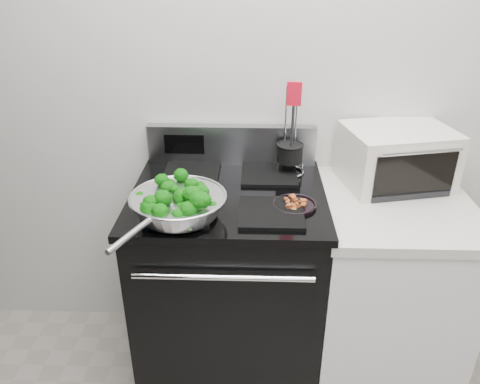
{
  "coord_description": "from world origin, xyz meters",
  "views": [
    {
      "loc": [
        -0.2,
        -0.27,
        1.82
      ],
      "look_at": [
        -0.25,
        1.36,
        0.98
      ],
      "focal_mm": 35.0,
      "sensor_mm": 36.0,
      "label": 1
    }
  ],
  "objects_px": {
    "skillet": "(178,204)",
    "bacon_plate": "(295,202)",
    "utensil_holder": "(290,158)",
    "gas_range": "(229,283)",
    "toaster_oven": "(396,157)"
  },
  "relations": [
    {
      "from": "skillet",
      "to": "bacon_plate",
      "type": "bearing_deg",
      "value": 36.16
    },
    {
      "from": "bacon_plate",
      "to": "utensil_holder",
      "type": "xyz_separation_m",
      "value": [
        -0.0,
        0.31,
        0.05
      ]
    },
    {
      "from": "gas_range",
      "to": "skillet",
      "type": "height_order",
      "value": "gas_range"
    },
    {
      "from": "bacon_plate",
      "to": "skillet",
      "type": "bearing_deg",
      "value": -167.66
    },
    {
      "from": "bacon_plate",
      "to": "utensil_holder",
      "type": "bearing_deg",
      "value": 90.41
    },
    {
      "from": "gas_range",
      "to": "bacon_plate",
      "type": "relative_size",
      "value": 6.73
    },
    {
      "from": "gas_range",
      "to": "toaster_oven",
      "type": "xyz_separation_m",
      "value": [
        0.71,
        0.18,
        0.56
      ]
    },
    {
      "from": "utensil_holder",
      "to": "toaster_oven",
      "type": "relative_size",
      "value": 0.83
    },
    {
      "from": "skillet",
      "to": "utensil_holder",
      "type": "distance_m",
      "value": 0.59
    },
    {
      "from": "gas_range",
      "to": "bacon_plate",
      "type": "bearing_deg",
      "value": -22.85
    },
    {
      "from": "bacon_plate",
      "to": "utensil_holder",
      "type": "height_order",
      "value": "utensil_holder"
    },
    {
      "from": "skillet",
      "to": "bacon_plate",
      "type": "relative_size",
      "value": 3.2
    },
    {
      "from": "gas_range",
      "to": "bacon_plate",
      "type": "xyz_separation_m",
      "value": [
        0.26,
        -0.11,
        0.48
      ]
    },
    {
      "from": "skillet",
      "to": "toaster_oven",
      "type": "xyz_separation_m",
      "value": [
        0.88,
        0.38,
        0.04
      ]
    },
    {
      "from": "bacon_plate",
      "to": "toaster_oven",
      "type": "distance_m",
      "value": 0.54
    }
  ]
}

